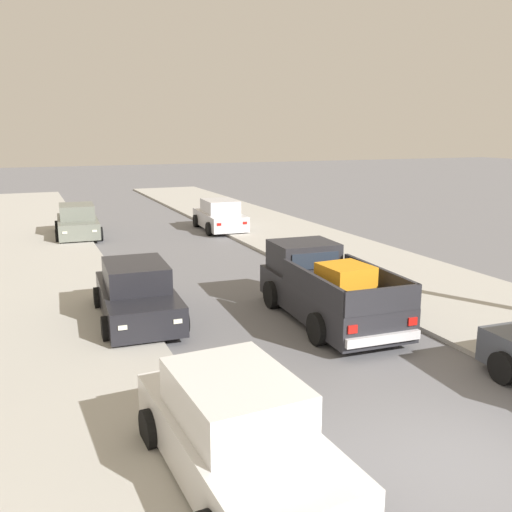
{
  "coord_description": "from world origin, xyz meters",
  "views": [
    {
      "loc": [
        -5.74,
        -5.42,
        4.8
      ],
      "look_at": [
        0.54,
        9.34,
        1.2
      ],
      "focal_mm": 38.65,
      "sensor_mm": 36.0,
      "label": 1
    }
  ],
  "objects_px": {
    "car_left_near": "(78,222)",
    "car_right_near": "(137,294)",
    "pickup_truck": "(326,289)",
    "car_left_mid": "(237,432)",
    "car_right_mid": "(220,216)"
  },
  "relations": [
    {
      "from": "car_right_mid",
      "to": "car_left_near",
      "type": "bearing_deg",
      "value": 173.22
    },
    {
      "from": "car_left_mid",
      "to": "car_left_near",
      "type": "bearing_deg",
      "value": 90.56
    },
    {
      "from": "pickup_truck",
      "to": "car_left_near",
      "type": "xyz_separation_m",
      "value": [
        -4.82,
        14.7,
        -0.1
      ]
    },
    {
      "from": "car_right_near",
      "to": "car_left_mid",
      "type": "distance_m",
      "value": 7.29
    },
    {
      "from": "car_left_near",
      "to": "car_right_mid",
      "type": "distance_m",
      "value": 6.82
    },
    {
      "from": "car_left_near",
      "to": "car_right_mid",
      "type": "xyz_separation_m",
      "value": [
        6.77,
        -0.8,
        0.0
      ]
    },
    {
      "from": "pickup_truck",
      "to": "car_left_mid",
      "type": "height_order",
      "value": "pickup_truck"
    },
    {
      "from": "car_left_near",
      "to": "car_left_mid",
      "type": "xyz_separation_m",
      "value": [
        0.2,
        -20.21,
        0.0
      ]
    },
    {
      "from": "car_right_near",
      "to": "car_left_near",
      "type": "bearing_deg",
      "value": 91.06
    },
    {
      "from": "pickup_truck",
      "to": "car_left_near",
      "type": "relative_size",
      "value": 1.23
    },
    {
      "from": "pickup_truck",
      "to": "car_right_near",
      "type": "distance_m",
      "value": 4.91
    },
    {
      "from": "car_left_near",
      "to": "car_right_mid",
      "type": "height_order",
      "value": "same"
    },
    {
      "from": "car_right_near",
      "to": "car_right_mid",
      "type": "distance_m",
      "value": 13.76
    },
    {
      "from": "car_left_near",
      "to": "car_left_mid",
      "type": "relative_size",
      "value": 1.0
    },
    {
      "from": "car_left_near",
      "to": "car_right_near",
      "type": "height_order",
      "value": "same"
    }
  ]
}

